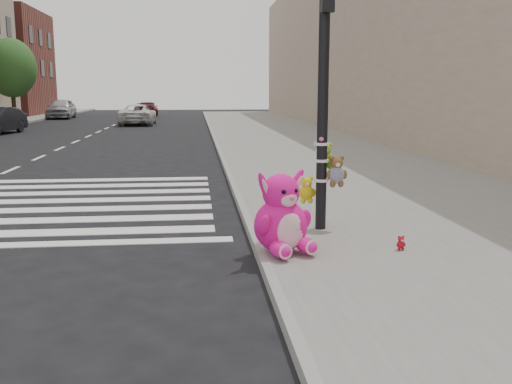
{
  "coord_description": "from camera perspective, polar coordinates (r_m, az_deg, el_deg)",
  "views": [
    {
      "loc": [
        0.71,
        -6.57,
        2.24
      ],
      "look_at": [
        1.59,
        1.67,
        0.75
      ],
      "focal_mm": 40.0,
      "sensor_mm": 36.0,
      "label": 1
    }
  ],
  "objects": [
    {
      "name": "car_maroon_near",
      "position": [
        50.1,
        -10.81,
        8.14
      ],
      "size": [
        1.83,
        4.25,
        1.22
      ],
      "primitive_type": "imported",
      "rotation": [
        0.0,
        0.0,
        3.17
      ],
      "color": "#57181C",
      "rests_on": "ground"
    },
    {
      "name": "curb_edge",
      "position": [
        16.73,
        -3.16,
        2.72
      ],
      "size": [
        0.12,
        80.0,
        0.15
      ],
      "primitive_type": "cube",
      "color": "gray",
      "rests_on": "ground"
    },
    {
      "name": "bld_far_e",
      "position": [
        55.06,
        -23.71,
        11.69
      ],
      "size": [
        6.0,
        10.0,
        9.0
      ],
      "primitive_type": "cube",
      "color": "brown",
      "rests_on": "ground"
    },
    {
      "name": "car_white_near",
      "position": [
        38.12,
        -11.75,
        7.58
      ],
      "size": [
        2.18,
        4.71,
        1.31
      ],
      "primitive_type": "imported",
      "rotation": [
        0.0,
        0.0,
        3.14
      ],
      "color": "silver",
      "rests_on": "ground"
    },
    {
      "name": "red_teddy",
      "position": [
        7.83,
        14.28,
        -4.96
      ],
      "size": [
        0.14,
        0.1,
        0.2
      ],
      "primitive_type": null,
      "rotation": [
        0.0,
        0.0,
        0.06
      ],
      "color": "#B4121E",
      "rests_on": "sidewalk_near"
    },
    {
      "name": "sidewalk_near",
      "position": [
        17.25,
        8.37,
        2.85
      ],
      "size": [
        7.0,
        80.0,
        0.14
      ],
      "primitive_type": "cube",
      "color": "slate",
      "rests_on": "ground"
    },
    {
      "name": "pink_bunny",
      "position": [
        7.41,
        2.62,
        -2.68
      ],
      "size": [
        0.93,
        0.99,
        1.1
      ],
      "rotation": [
        0.0,
        0.0,
        0.41
      ],
      "color": "#FF1598",
      "rests_on": "sidewalk_near"
    },
    {
      "name": "signal_pole",
      "position": [
        8.62,
        6.79,
        6.58
      ],
      "size": [
        0.73,
        0.49,
        4.0
      ],
      "color": "black",
      "rests_on": "sidewalk_near"
    },
    {
      "name": "tree_far_c",
      "position": [
        41.35,
        -23.29,
        11.32
      ],
      "size": [
        3.2,
        3.2,
        5.44
      ],
      "color": "#382619",
      "rests_on": "sidewalk_far"
    },
    {
      "name": "car_silver_deep",
      "position": [
        48.02,
        -18.9,
        7.91
      ],
      "size": [
        2.06,
        4.72,
        1.58
      ],
      "primitive_type": "imported",
      "rotation": [
        0.0,
        0.0,
        0.04
      ],
      "color": "#AFAFB4",
      "rests_on": "ground"
    },
    {
      "name": "ground",
      "position": [
        6.98,
        -11.75,
        -8.75
      ],
      "size": [
        120.0,
        120.0,
        0.0
      ],
      "primitive_type": "plane",
      "color": "black",
      "rests_on": "ground"
    },
    {
      "name": "bld_near",
      "position": [
        28.45,
        14.62,
        15.43
      ],
      "size": [
        5.0,
        60.0,
        10.0
      ],
      "primitive_type": "cube",
      "color": "tan",
      "rests_on": "ground"
    }
  ]
}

